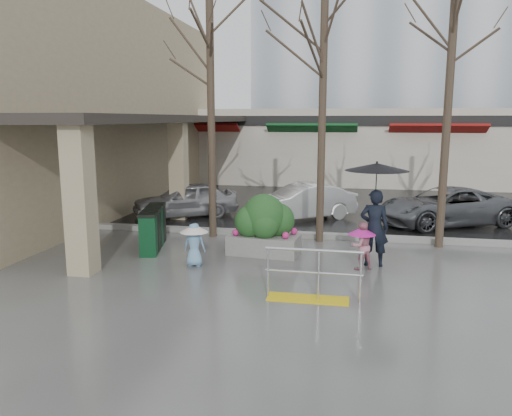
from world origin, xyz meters
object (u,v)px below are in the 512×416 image
(tree_midwest, at_px, (324,54))
(car_b, at_px, (302,202))
(planter, at_px, (264,225))
(child_pink, at_px, (362,242))
(tree_mideast, at_px, (451,66))
(woman, at_px, (375,202))
(news_boxes, at_px, (153,228))
(child_blue, at_px, (194,239))
(car_c, at_px, (445,206))
(car_a, at_px, (185,200))
(handrail, at_px, (311,281))
(tree_west, at_px, (210,62))

(tree_midwest, relative_size, car_b, 1.83)
(car_b, bearing_deg, planter, -40.34)
(child_pink, relative_size, car_b, 0.29)
(tree_mideast, xyz_separation_m, woman, (-1.87, -2.19, -3.31))
(child_pink, relative_size, news_boxes, 0.55)
(woman, xyz_separation_m, car_b, (-2.27, 5.29, -0.92))
(child_blue, bearing_deg, car_b, -110.07)
(tree_midwest, distance_m, car_c, 6.78)
(tree_mideast, distance_m, news_boxes, 8.99)
(car_b, bearing_deg, child_pink, -15.08)
(child_pink, distance_m, news_boxes, 5.63)
(woman, bearing_deg, car_c, -113.25)
(woman, relative_size, car_c, 0.56)
(child_pink, height_order, car_c, car_c)
(child_blue, relative_size, planter, 0.56)
(car_a, bearing_deg, child_blue, -9.77)
(news_boxes, distance_m, car_c, 9.59)
(handrail, relative_size, tree_mideast, 0.29)
(tree_midwest, xyz_separation_m, news_boxes, (-4.41, -1.66, -4.67))
(tree_mideast, distance_m, car_c, 5.25)
(child_pink, bearing_deg, tree_west, -58.33)
(child_pink, xyz_separation_m, news_boxes, (-5.56, 0.89, -0.09))
(news_boxes, bearing_deg, child_pink, -22.44)
(child_blue, bearing_deg, handrail, 146.88)
(tree_mideast, relative_size, car_c, 1.43)
(child_pink, bearing_deg, tree_mideast, -158.25)
(tree_west, height_order, tree_midwest, tree_midwest)
(car_a, bearing_deg, news_boxes, -23.07)
(handrail, bearing_deg, tree_midwest, 91.91)
(handrail, distance_m, tree_midwest, 6.83)
(tree_mideast, xyz_separation_m, child_pink, (-2.16, -2.54, -4.21))
(tree_midwest, bearing_deg, child_blue, -132.52)
(handrail, distance_m, tree_west, 7.52)
(news_boxes, xyz_separation_m, car_c, (8.35, 4.70, 0.07))
(car_c, bearing_deg, woman, -50.48)
(car_a, bearing_deg, handrail, 3.70)
(child_blue, height_order, car_b, car_b)
(handrail, relative_size, child_blue, 1.79)
(tree_west, xyz_separation_m, child_blue, (0.41, -3.04, -4.43))
(handrail, height_order, car_c, car_c)
(planter, bearing_deg, tree_midwest, 51.31)
(tree_west, xyz_separation_m, car_c, (7.14, 3.05, -4.45))
(tree_west, relative_size, child_blue, 6.42)
(tree_midwest, distance_m, child_blue, 6.17)
(planter, distance_m, news_boxes, 3.09)
(handrail, distance_m, planter, 3.50)
(woman, distance_m, car_b, 5.82)
(tree_mideast, bearing_deg, tree_west, -180.00)
(woman, bearing_deg, tree_west, -22.98)
(woman, bearing_deg, child_blue, 13.74)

